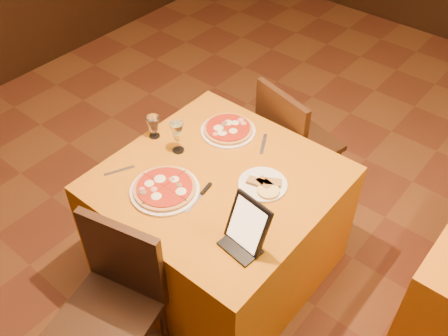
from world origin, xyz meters
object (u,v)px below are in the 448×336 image
Objects in this scene: tablet at (248,224)px; chair_main_near at (106,318)px; main_table at (219,225)px; chair_main_far at (300,143)px; water_glass at (154,127)px; wine_glass at (177,137)px; pizza_far at (228,130)px; pizza_near at (165,189)px.

chair_main_near is at bearing -115.54° from tablet.
chair_main_far reaches higher than main_table.
chair_main_near reaches higher than water_glass.
chair_main_near is at bearing -90.00° from main_table.
wine_glass is 0.71m from tablet.
tablet is at bearing -16.87° from water_glass.
main_table is 0.81m from chair_main_far.
main_table is 8.46× the size of water_glass.
tablet reaches higher than pizza_far.
pizza_far is (-0.05, 0.56, 0.00)m from pizza_near.
pizza_near is 1.12× the size of pizza_far.
tablet is at bearing 44.18° from chair_main_near.
pizza_far is 0.42m from water_glass.
chair_main_far is (0.00, 1.61, 0.00)m from chair_main_near.
tablet is (0.36, -0.24, 0.49)m from main_table.
chair_main_far is 1.10m from pizza_near.
wine_glass reaches higher than pizza_far.
wine_glass is (-0.30, 0.83, 0.39)m from chair_main_near.
water_glass is at bearing 72.01° from chair_main_far.
chair_main_near is (-0.00, -0.81, 0.08)m from main_table.
pizza_far is 1.63× the size of wine_glass.
chair_main_near is at bearing -59.55° from water_glass.
wine_glass is at bearing -109.73° from pizza_far.
tablet reaches higher than wine_glass.
pizza_near is 1.42× the size of tablet.
tablet is (0.56, -0.55, 0.10)m from pizza_far.
chair_main_far is at bearing 90.00° from main_table.
pizza_far is at bearing 122.05° from main_table.
chair_main_far is 0.61m from pizza_far.
chair_main_near is 0.66m from pizza_near.
chair_main_far is at bearing 82.30° from pizza_near.
wine_glass is (-0.11, -0.30, 0.08)m from pizza_far.
wine_glass reaches higher than water_glass.
pizza_far is at bearing 95.56° from pizza_near.
tablet reaches higher than pizza_near.
pizza_near and pizza_far have the same top height.
pizza_near is at bearing -84.44° from pizza_far.
main_table is at bearing -2.64° from water_glass.
chair_main_near is at bearing -75.80° from pizza_near.
pizza_near is (-0.14, -0.25, 0.39)m from main_table.
chair_main_near is 7.00× the size of water_glass.
chair_main_near reaches higher than pizza_near.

